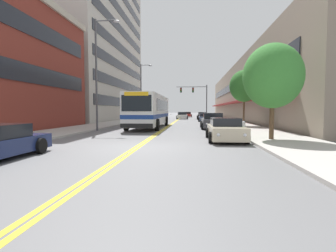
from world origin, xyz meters
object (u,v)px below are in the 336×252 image
object	(u,v)px
car_white_moving_lead	(182,116)
car_red_moving_second	(188,115)
car_charcoal_parked_right_far	(202,116)
car_dark_grey_parked_right_end	(213,121)
car_beige_parked_left_mid	(145,117)
street_lamp_left_far	(142,88)
street_tree_right_near	(273,76)
street_tree_right_mid	(244,86)
fire_hydrant	(243,127)
city_bus	(150,110)
traffic_signal_mast	(196,95)
car_slate_blue_parked_right_mid	(205,118)
car_champagne_parked_right_foreground	(225,130)
street_lamp_left_near	(99,66)

from	to	relation	value
car_white_moving_lead	car_red_moving_second	size ratio (longest dim) A/B	1.09
car_charcoal_parked_right_far	car_dark_grey_parked_right_end	xyz separation A→B (m)	(-0.02, -24.45, 0.04)
car_beige_parked_left_mid	car_charcoal_parked_right_far	world-z (taller)	car_beige_parked_left_mid
street_lamp_left_far	street_tree_right_near	world-z (taller)	street_lamp_left_far
car_beige_parked_left_mid	street_tree_right_mid	bearing A→B (deg)	-41.93
fire_hydrant	city_bus	bearing A→B (deg)	135.97
car_charcoal_parked_right_far	traffic_signal_mast	world-z (taller)	traffic_signal_mast
car_slate_blue_parked_right_mid	car_white_moving_lead	distance (m)	11.08
car_champagne_parked_right_foreground	street_lamp_left_far	world-z (taller)	street_lamp_left_far
street_lamp_left_far	street_tree_right_near	xyz separation A→B (m)	(11.88, -25.01, -1.53)
city_bus	car_beige_parked_left_mid	xyz separation A→B (m)	(-2.71, 12.53, -1.13)
car_red_moving_second	traffic_signal_mast	xyz separation A→B (m)	(1.86, -14.00, 3.98)
city_bus	traffic_signal_mast	world-z (taller)	traffic_signal_mast
car_beige_parked_left_mid	street_tree_right_near	size ratio (longest dim) A/B	0.90
car_beige_parked_left_mid	car_champagne_parked_right_foreground	size ratio (longest dim) A/B	0.99
car_red_moving_second	car_dark_grey_parked_right_end	bearing A→B (deg)	-85.69
street_lamp_left_far	street_tree_right_near	bearing A→B (deg)	-64.59
city_bus	car_champagne_parked_right_foreground	world-z (taller)	city_bus
car_dark_grey_parked_right_end	car_red_moving_second	world-z (taller)	car_dark_grey_parked_right_end
car_dark_grey_parked_right_end	street_lamp_left_far	world-z (taller)	street_lamp_left_far
car_slate_blue_parked_right_mid	street_lamp_left_near	xyz separation A→B (m)	(-9.45, -18.82, 4.70)
car_champagne_parked_right_foreground	city_bus	bearing A→B (deg)	119.79
city_bus	car_dark_grey_parked_right_end	distance (m)	6.17
car_slate_blue_parked_right_mid	car_champagne_parked_right_foreground	bearing A→B (deg)	-90.09
car_champagne_parked_right_foreground	car_slate_blue_parked_right_mid	distance (m)	24.85
car_charcoal_parked_right_far	city_bus	bearing A→B (deg)	-104.37
car_beige_parked_left_mid	car_white_moving_lead	xyz separation A→B (m)	(4.94, 12.30, 0.00)
city_bus	fire_hydrant	size ratio (longest dim) A/B	14.65
traffic_signal_mast	street_tree_right_near	xyz separation A→B (m)	(3.55, -35.25, -1.06)
street_lamp_left_far	car_slate_blue_parked_right_mid	bearing A→B (deg)	0.46
car_beige_parked_left_mid	traffic_signal_mast	xyz separation A→B (m)	(7.56, 12.06, 3.95)
car_slate_blue_parked_right_mid	street_tree_right_near	world-z (taller)	street_tree_right_near
traffic_signal_mast	car_dark_grey_parked_right_end	bearing A→B (deg)	-87.47
car_red_moving_second	street_tree_right_near	xyz separation A→B (m)	(5.41, -49.25, 2.92)
street_lamp_left_far	car_beige_parked_left_mid	bearing A→B (deg)	-66.97
city_bus	car_white_moving_lead	distance (m)	24.96
city_bus	street_tree_right_mid	bearing A→B (deg)	10.69
car_charcoal_parked_right_far	street_tree_right_near	size ratio (longest dim) A/B	0.82
traffic_signal_mast	street_tree_right_near	bearing A→B (deg)	-84.25
street_tree_right_near	car_white_moving_lead	bearing A→B (deg)	99.87
street_tree_right_near	fire_hydrant	bearing A→B (deg)	104.15
car_white_moving_lead	street_tree_right_mid	distance (m)	24.39
car_beige_parked_left_mid	fire_hydrant	distance (m)	22.33
car_slate_blue_parked_right_mid	street_lamp_left_near	size ratio (longest dim) A/B	0.49
city_bus	traffic_signal_mast	xyz separation A→B (m)	(4.85, 24.59, 2.82)
car_white_moving_lead	street_tree_right_near	bearing A→B (deg)	-80.13
car_beige_parked_left_mid	car_champagne_parked_right_foreground	distance (m)	24.55
traffic_signal_mast	fire_hydrant	distance (m)	32.26
car_white_moving_lead	car_slate_blue_parked_right_mid	bearing A→B (deg)	-70.04
street_tree_right_near	car_red_moving_second	bearing A→B (deg)	96.26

